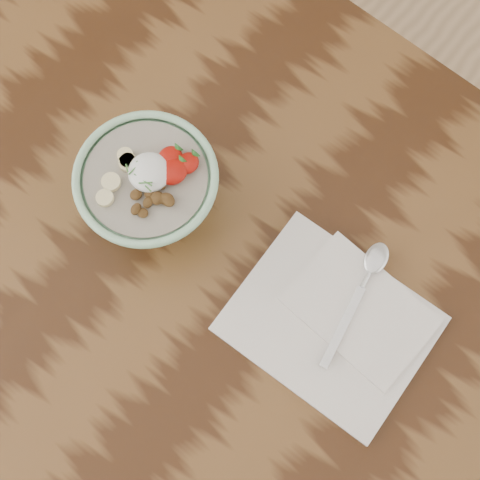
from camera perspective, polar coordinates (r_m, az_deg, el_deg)
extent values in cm
cube|color=#381E0E|center=(87.40, 1.12, -6.56)|extent=(160.00, 90.00, 4.00)
cylinder|color=#4C2D19|center=(155.34, -11.89, 19.15)|extent=(7.00, 7.00, 71.00)
cylinder|color=#A1D9AC|center=(89.35, -7.30, 3.17)|extent=(7.76, 7.76, 1.11)
torus|color=#A1D9AC|center=(80.94, -8.08, 5.30)|extent=(17.65, 17.65, 1.02)
cylinder|color=#A09685|center=(81.45, -8.03, 5.16)|extent=(14.97, 14.97, 0.92)
ellipsoid|color=white|center=(80.17, -7.75, 5.75)|extent=(5.08, 5.08, 2.79)
ellipsoid|color=#A60F07|center=(80.79, -5.98, 6.99)|extent=(2.87, 3.16, 1.58)
cone|color=#286623|center=(80.83, -5.40, 7.73)|extent=(1.40, 1.03, 1.52)
ellipsoid|color=#A60F07|center=(79.96, -5.73, 5.86)|extent=(3.32, 3.65, 1.82)
cone|color=#286623|center=(80.03, -5.05, 6.71)|extent=(1.40, 1.03, 1.52)
ellipsoid|color=#A60F07|center=(80.41, -4.49, 6.56)|extent=(2.62, 2.88, 1.44)
cone|color=#286623|center=(80.44, -3.95, 7.24)|extent=(1.40, 1.03, 1.52)
cylinder|color=beige|center=(82.08, -9.76, 7.13)|extent=(1.93, 1.93, 0.70)
cylinder|color=beige|center=(80.50, -11.46, 3.54)|extent=(2.11, 2.11, 0.70)
cylinder|color=beige|center=(81.65, -9.56, 6.52)|extent=(2.19, 2.19, 0.70)
cylinder|color=beige|center=(81.07, -10.94, 4.88)|extent=(2.32, 2.32, 0.70)
cylinder|color=beige|center=(81.72, -9.51, 6.66)|extent=(1.98, 1.98, 0.70)
ellipsoid|color=brown|center=(79.33, -7.86, 3.22)|extent=(1.50, 1.77, 1.13)
ellipsoid|color=brown|center=(79.66, -7.68, 3.89)|extent=(1.81, 1.67, 0.83)
ellipsoid|color=brown|center=(79.20, -6.61, 3.51)|extent=(1.67, 1.24, 1.09)
ellipsoid|color=brown|center=(79.02, -6.16, 3.38)|extent=(1.78, 1.49, 1.32)
ellipsoid|color=brown|center=(79.07, -8.29, 2.29)|extent=(1.39, 1.35, 0.70)
ellipsoid|color=brown|center=(79.23, -8.87, 2.63)|extent=(1.48, 1.79, 1.02)
ellipsoid|color=brown|center=(79.91, -8.87, 3.84)|extent=(1.74, 1.82, 0.80)
ellipsoid|color=brown|center=(79.13, -6.28, 3.56)|extent=(2.18, 2.00, 1.39)
ellipsoid|color=brown|center=(79.29, -7.07, 3.58)|extent=(2.31, 2.33, 1.26)
ellipsoid|color=brown|center=(79.90, -6.83, 4.68)|extent=(1.67, 1.40, 1.02)
cylinder|color=#3E7732|center=(78.60, -7.92, 4.85)|extent=(1.29, 0.35, 0.22)
cylinder|color=#3E7732|center=(79.42, -9.15, 5.87)|extent=(0.24, 1.34, 0.23)
cylinder|color=#3E7732|center=(79.65, -9.63, 6.08)|extent=(0.96, 0.76, 0.22)
cylinder|color=#3E7732|center=(78.97, -8.52, 5.31)|extent=(1.67, 0.48, 0.24)
cylinder|color=#3E7732|center=(78.63, -8.06, 4.85)|extent=(1.33, 1.23, 0.24)
cylinder|color=#3E7732|center=(79.76, -8.34, 6.76)|extent=(0.96, 1.37, 0.23)
cylinder|color=#3E7732|center=(79.08, -7.71, 5.82)|extent=(1.28, 0.76, 0.23)
cylinder|color=#3E7732|center=(78.33, -7.85, 4.37)|extent=(1.02, 0.28, 0.21)
cylinder|color=#3E7732|center=(78.98, -7.55, 5.69)|extent=(1.02, 0.60, 0.22)
cylinder|color=#3E7732|center=(79.36, -8.50, 6.02)|extent=(0.98, 0.79, 0.22)
cube|color=white|center=(85.50, 7.68, -7.08)|extent=(24.86, 20.53, 0.92)
cube|color=white|center=(85.64, 10.20, -5.86)|extent=(18.00, 12.78, 0.55)
cube|color=silver|center=(84.45, 8.75, -7.33)|extent=(3.32, 11.23, 0.34)
cylinder|color=silver|center=(86.02, 10.78, -3.14)|extent=(1.26, 3.01, 0.68)
ellipsoid|color=silver|center=(86.74, 11.56, -1.52)|extent=(3.83, 5.00, 0.93)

